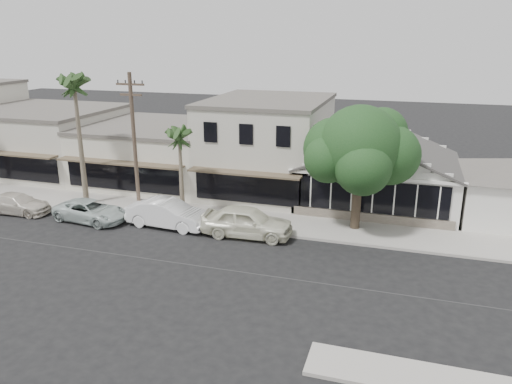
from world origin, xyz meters
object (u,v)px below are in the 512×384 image
(car_0, at_px, (247,222))
(car_3, at_px, (18,204))
(utility_pole, at_px, (135,144))
(car_1, at_px, (168,214))
(car_2, at_px, (91,211))
(shade_tree, at_px, (359,149))

(car_0, relative_size, car_3, 1.19)
(utility_pole, relative_size, car_1, 1.78)
(car_1, height_order, car_2, car_1)
(utility_pole, distance_m, car_0, 8.37)
(car_0, height_order, car_3, car_0)
(utility_pole, relative_size, car_2, 1.91)
(car_1, distance_m, shade_tree, 11.85)
(car_1, relative_size, car_2, 1.07)
(car_1, relative_size, shade_tree, 0.68)
(utility_pole, distance_m, car_3, 9.15)
(car_1, bearing_deg, car_0, -86.59)
(utility_pole, height_order, car_1, utility_pole)
(car_0, xyz_separation_m, shade_tree, (5.74, 3.00, 3.98))
(car_2, distance_m, car_3, 5.39)
(utility_pole, bearing_deg, car_1, -17.85)
(utility_pole, xyz_separation_m, car_2, (-2.63, -1.32, -4.13))
(car_2, bearing_deg, shade_tree, -70.73)
(car_0, bearing_deg, utility_pole, 81.45)
(shade_tree, bearing_deg, car_1, -164.48)
(car_0, bearing_deg, car_2, 90.59)
(car_2, bearing_deg, utility_pole, -56.75)
(car_2, height_order, shade_tree, shade_tree)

